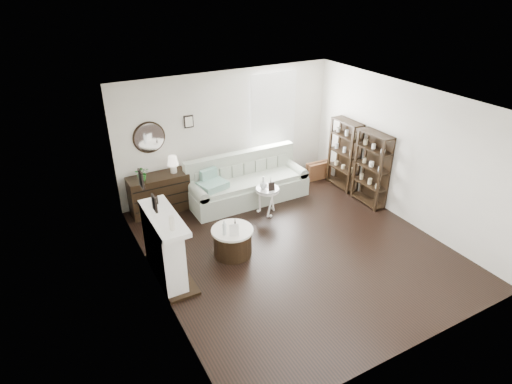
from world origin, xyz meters
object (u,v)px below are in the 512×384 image
dresser (159,193)px  pedestal_table (267,190)px  drum_table (233,241)px  sofa (247,185)px

dresser → pedestal_table: bearing=-31.4°
drum_table → dresser: bearing=107.3°
drum_table → sofa: bearing=55.7°
pedestal_table → drum_table: bearing=-142.9°
dresser → drum_table: (0.66, -2.12, -0.14)m
drum_table → pedestal_table: 1.60m
sofa → dresser: (-1.84, 0.39, 0.07)m
dresser → pedestal_table: (1.92, -1.17, 0.13)m
sofa → pedestal_table: size_ratio=4.44×
drum_table → pedestal_table: size_ratio=1.26×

